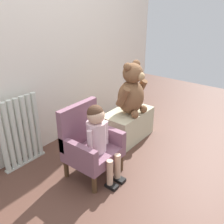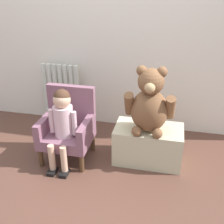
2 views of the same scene
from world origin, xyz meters
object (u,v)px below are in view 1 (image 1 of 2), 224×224
object	(u,v)px
child_figure	(98,133)
low_bench	(128,125)
large_teddy_bear	(132,91)
child_armchair	(89,143)
radiator	(21,132)

from	to	relation	value
child_figure	low_bench	size ratio (longest dim) A/B	1.17
child_figure	large_teddy_bear	size ratio (longest dim) A/B	1.22
large_teddy_bear	child_figure	bearing A→B (deg)	-168.60
child_armchair	low_bench	distance (m)	0.75
child_figure	low_bench	bearing A→B (deg)	14.56
child_figure	low_bench	world-z (taller)	child_figure
child_armchair	low_bench	size ratio (longest dim) A/B	1.09
large_teddy_bear	low_bench	bearing A→B (deg)	82.29
child_armchair	low_bench	bearing A→B (deg)	6.11
radiator	low_bench	distance (m)	1.17
low_bench	large_teddy_bear	world-z (taller)	large_teddy_bear
child_armchair	large_teddy_bear	size ratio (longest dim) A/B	1.14
child_armchair	child_figure	bearing A→B (deg)	-90.00
child_figure	child_armchair	bearing A→B (deg)	90.00
radiator	large_teddy_bear	world-z (taller)	large_teddy_bear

